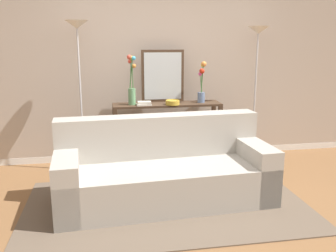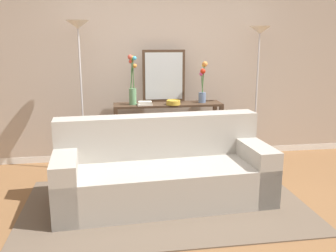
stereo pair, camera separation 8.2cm
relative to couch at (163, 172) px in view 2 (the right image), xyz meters
name	(u,v)px [view 2 (the right image)]	position (x,y,z in m)	size (l,w,h in m)	color
ground_plane	(183,219)	(0.13, -0.45, -0.32)	(16.00, 16.00, 0.02)	brown
back_wall	(156,54)	(0.13, 1.54, 1.17)	(12.00, 0.15, 2.98)	white
area_rug	(165,205)	(0.00, -0.16, -0.31)	(2.89, 1.72, 0.01)	brown
couch	(163,172)	(0.00, 0.00, 0.00)	(2.27, 1.01, 0.88)	#ADA89E
console_table	(168,123)	(0.23, 1.11, 0.28)	(1.43, 0.36, 0.86)	#473323
floor_lamp_left	(79,55)	(-0.88, 1.08, 1.19)	(0.28, 0.28, 1.91)	silver
floor_lamp_right	(258,57)	(1.44, 1.08, 1.14)	(0.28, 0.28, 1.86)	silver
wall_mirror	(164,76)	(0.20, 1.26, 0.89)	(0.57, 0.02, 0.69)	#473323
vase_tall_flowers	(133,84)	(-0.24, 1.10, 0.81)	(0.11, 0.11, 0.64)	#669E6B
vase_short_flowers	(203,84)	(0.70, 1.11, 0.79)	(0.12, 0.13, 0.55)	#6B84AD
fruit_bowl	(173,102)	(0.28, 1.00, 0.57)	(0.18, 0.18, 0.06)	gold
book_stack	(145,103)	(-0.09, 1.02, 0.57)	(0.20, 0.14, 0.05)	silver
book_row_under_console	(141,162)	(-0.15, 1.11, -0.26)	(0.43, 0.18, 0.13)	#2D2D33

